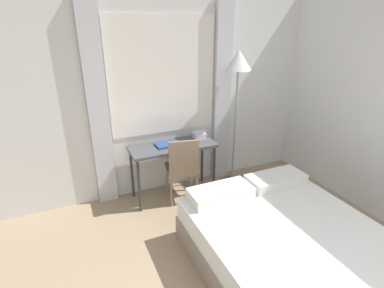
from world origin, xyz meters
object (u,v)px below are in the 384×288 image
object	(u,v)px
desk	(173,150)
telephone	(199,135)
bed	(296,257)
standing_lamp	(238,71)
desk_chair	(182,166)
book	(167,144)

from	to	relation	value
desk	telephone	bearing A→B (deg)	9.76
bed	standing_lamp	world-z (taller)	standing_lamp
desk_chair	telephone	bearing A→B (deg)	46.13
desk_chair	bed	world-z (taller)	desk_chair
standing_lamp	telephone	xyz separation A→B (m)	(-0.52, 0.08, -0.86)
book	desk	bearing A→B (deg)	-20.42
bed	standing_lamp	xyz separation A→B (m)	(0.43, 1.84, 1.40)
bed	telephone	xyz separation A→B (m)	(-0.09, 1.92, 0.54)
desk	telephone	world-z (taller)	telephone
desk	telephone	distance (m)	0.44
standing_lamp	desk	bearing A→B (deg)	179.53
bed	telephone	world-z (taller)	telephone
desk_chair	bed	distance (m)	1.74
desk	telephone	size ratio (longest dim) A/B	6.25
telephone	book	xyz separation A→B (m)	(-0.49, -0.05, -0.03)
telephone	book	size ratio (longest dim) A/B	0.61
telephone	book	bearing A→B (deg)	-174.70
desk_chair	bed	xyz separation A→B (m)	(0.45, -1.66, -0.25)
desk	book	size ratio (longest dim) A/B	3.83
bed	telephone	size ratio (longest dim) A/B	11.36
desk_chair	telephone	xyz separation A→B (m)	(0.36, 0.26, 0.29)
desk	standing_lamp	size ratio (longest dim) A/B	0.59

